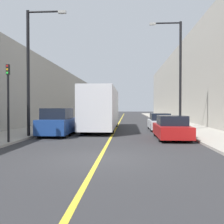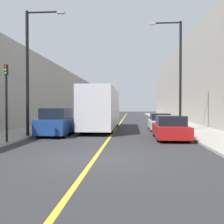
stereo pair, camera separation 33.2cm
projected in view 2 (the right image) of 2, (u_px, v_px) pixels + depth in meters
The scene contains 13 objects.
ground_plane at pixel (94, 159), 10.07m from camera, with size 200.00×200.00×0.00m, color #2D2D30.
sidewalk_left at pixel (79, 119), 40.49m from camera, with size 3.47×72.00×0.13m, color #9E998E.
sidewalk_right at pixel (167, 120), 39.47m from camera, with size 3.47×72.00×0.13m, color #9E998E.
building_row_left at pixel (55, 95), 40.70m from camera, with size 4.00×72.00×7.65m, color gray.
building_row_right at pixel (193, 83), 39.08m from camera, with size 4.00×72.00×11.03m, color gray.
road_center_line at pixel (122, 120), 39.98m from camera, with size 0.16×72.00×0.01m, color gold.
bus at pixel (102, 108), 22.76m from camera, with size 2.47×11.01×3.55m.
parked_suv_left at pixel (57, 123), 18.27m from camera, with size 1.94×4.53×1.91m.
car_right_near at pixel (170, 128), 16.21m from camera, with size 1.88×4.56×1.46m.
car_right_mid at pixel (160, 123), 22.23m from camera, with size 1.75×4.32×1.45m.
street_lamp_left at pixel (30, 65), 16.95m from camera, with size 2.59×0.24×8.07m.
street_lamp_right at pixel (178, 69), 21.03m from camera, with size 2.59×0.24×8.73m.
traffic_light at pixel (6, 100), 13.94m from camera, with size 0.16×0.18×4.13m.
Camera 2 is at (1.43, -9.96, 2.01)m, focal length 42.00 mm.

